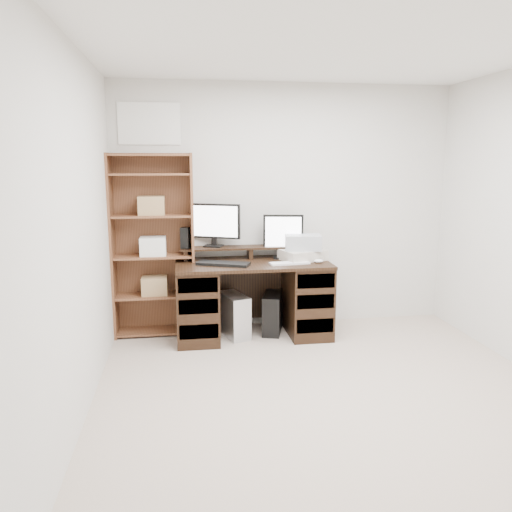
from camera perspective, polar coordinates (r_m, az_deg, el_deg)
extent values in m
cube|color=#BDA896|center=(3.71, 9.65, -17.27)|extent=(3.50, 4.00, 0.02)
cube|color=white|center=(3.37, 11.13, 24.10)|extent=(3.50, 4.00, 0.02)
cube|color=silver|center=(5.24, 3.25, 5.61)|extent=(3.50, 0.02, 2.50)
cube|color=silver|center=(3.21, -20.96, 1.56)|extent=(0.02, 4.00, 2.50)
cube|color=white|center=(5.11, -12.11, 14.58)|extent=(0.60, 0.01, 0.40)
cube|color=black|center=(4.88, -0.35, -0.89)|extent=(1.50, 0.70, 0.03)
cube|color=black|center=(4.92, -6.72, -5.35)|extent=(0.40, 0.66, 0.72)
cube|color=black|center=(5.07, 5.84, -4.85)|extent=(0.40, 0.66, 0.72)
cube|color=black|center=(5.28, -0.86, -3.72)|extent=(1.48, 0.02, 0.65)
cube|color=black|center=(4.67, -6.54, -8.58)|extent=(0.36, 0.01, 0.14)
cube|color=black|center=(4.59, -6.60, -5.76)|extent=(0.36, 0.01, 0.14)
cube|color=black|center=(4.54, -6.66, -3.34)|extent=(0.36, 0.01, 0.14)
cube|color=black|center=(4.82, 6.76, -7.93)|extent=(0.36, 0.01, 0.14)
cube|color=black|center=(4.75, 6.82, -5.19)|extent=(0.36, 0.01, 0.14)
cube|color=black|center=(4.70, 6.88, -2.85)|extent=(0.36, 0.01, 0.14)
cube|color=black|center=(5.03, -8.05, 0.13)|extent=(0.04, 0.20, 0.10)
cube|color=black|center=(5.08, -0.70, 0.33)|extent=(0.04, 0.20, 0.10)
cube|color=black|center=(5.20, 6.41, 0.52)|extent=(0.04, 0.20, 0.10)
cube|color=black|center=(5.07, -0.70, 1.00)|extent=(1.40, 0.22, 0.02)
cube|color=black|center=(5.06, -4.87, 1.15)|extent=(0.22, 0.20, 0.02)
cube|color=black|center=(5.07, -4.80, 1.83)|extent=(0.06, 0.05, 0.10)
cube|color=black|center=(5.04, -4.84, 4.00)|extent=(0.51, 0.25, 0.35)
cube|color=white|center=(5.03, -4.91, 3.98)|extent=(0.47, 0.20, 0.31)
cube|color=black|center=(5.08, 3.10, -0.16)|extent=(0.21, 0.18, 0.02)
cube|color=black|center=(5.09, 3.10, 0.57)|extent=(0.06, 0.04, 0.11)
cube|color=black|center=(5.06, 3.13, 2.76)|extent=(0.40, 0.11, 0.35)
cube|color=white|center=(5.04, 3.13, 2.73)|extent=(0.36, 0.06, 0.31)
cube|color=black|center=(5.00, -8.08, 2.07)|extent=(0.10, 0.10, 0.21)
cube|color=black|center=(4.75, -3.76, -0.88)|extent=(0.53, 0.35, 0.03)
cube|color=white|center=(4.80, 3.87, -0.82)|extent=(0.39, 0.16, 0.02)
ellipsoid|color=silver|center=(4.88, 7.16, -0.56)|extent=(0.10, 0.08, 0.04)
cube|color=#BBB1A3|center=(5.00, 5.36, 0.15)|extent=(0.49, 0.43, 0.10)
cube|color=#A4A9AF|center=(4.98, 5.39, 1.58)|extent=(0.38, 0.30, 0.15)
cube|color=silver|center=(5.01, -2.56, -6.77)|extent=(0.31, 0.46, 0.43)
cube|color=black|center=(5.11, 1.89, -6.53)|extent=(0.28, 0.43, 0.40)
cube|color=#19FF33|center=(4.90, 1.67, -6.26)|extent=(0.01, 0.01, 0.01)
cube|color=brown|center=(5.04, -16.08, 0.98)|extent=(0.02, 0.30, 1.80)
cube|color=brown|center=(5.00, -7.24, 1.23)|extent=(0.02, 0.30, 1.80)
cube|color=brown|center=(5.14, -11.60, 1.37)|extent=(0.80, 0.01, 1.80)
cube|color=brown|center=(5.22, -11.31, -8.35)|extent=(0.75, 0.28, 0.02)
cube|color=brown|center=(5.11, -11.47, -4.42)|extent=(0.75, 0.28, 0.02)
cube|color=brown|center=(5.02, -11.64, -0.02)|extent=(0.75, 0.28, 0.02)
cube|color=brown|center=(4.96, -11.81, 4.52)|extent=(0.75, 0.28, 0.02)
cube|color=brown|center=(4.94, -12.00, 9.14)|extent=(0.75, 0.28, 0.02)
cube|color=brown|center=(4.93, -12.08, 11.23)|extent=(0.75, 0.28, 0.02)
cube|color=#A07F54|center=(5.09, -11.51, -3.34)|extent=(0.25, 0.20, 0.18)
cube|color=white|center=(5.00, -11.68, 1.11)|extent=(0.25, 0.20, 0.18)
cube|color=#A07F54|center=(4.95, -11.86, 5.67)|extent=(0.25, 0.20, 0.18)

